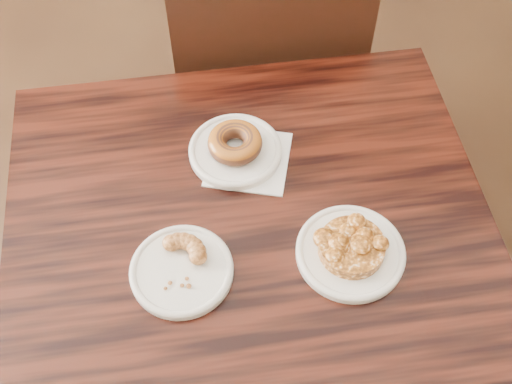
% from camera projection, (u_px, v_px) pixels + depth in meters
% --- Properties ---
extents(floor, '(5.00, 5.00, 0.00)m').
position_uv_depth(floor, '(225.00, 377.00, 1.70)').
color(floor, black).
rests_on(floor, ground).
extents(cafe_table, '(1.04, 1.04, 0.75)m').
position_uv_depth(cafe_table, '(254.00, 331.00, 1.37)').
color(cafe_table, black).
rests_on(cafe_table, floor).
extents(chair_far, '(0.59, 0.59, 0.90)m').
position_uv_depth(chair_far, '(258.00, 80.00, 1.69)').
color(chair_far, black).
rests_on(chair_far, floor).
extents(napkin, '(0.14, 0.14, 0.00)m').
position_uv_depth(napkin, '(248.00, 159.00, 1.16)').
color(napkin, white).
rests_on(napkin, cafe_table).
extents(plate_donut, '(0.17, 0.17, 0.01)m').
position_uv_depth(plate_donut, '(235.00, 151.00, 1.16)').
color(plate_donut, white).
rests_on(plate_donut, napkin).
extents(plate_cruller, '(0.17, 0.17, 0.01)m').
position_uv_depth(plate_cruller, '(182.00, 271.00, 1.03)').
color(plate_cruller, white).
rests_on(plate_cruller, cafe_table).
extents(plate_fritter, '(0.18, 0.18, 0.01)m').
position_uv_depth(plate_fritter, '(350.00, 253.00, 1.05)').
color(plate_fritter, white).
rests_on(plate_fritter, cafe_table).
extents(glazed_donut, '(0.10, 0.10, 0.03)m').
position_uv_depth(glazed_donut, '(235.00, 143.00, 1.14)').
color(glazed_donut, '#8F5614').
rests_on(glazed_donut, plate_donut).
extents(apple_fritter, '(0.14, 0.14, 0.04)m').
position_uv_depth(apple_fritter, '(352.00, 245.00, 1.03)').
color(apple_fritter, '#462107').
rests_on(apple_fritter, plate_fritter).
extents(cruller_fragment, '(0.10, 0.10, 0.03)m').
position_uv_depth(cruller_fragment, '(180.00, 265.00, 1.01)').
color(cruller_fragment, '#5D3212').
rests_on(cruller_fragment, plate_cruller).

